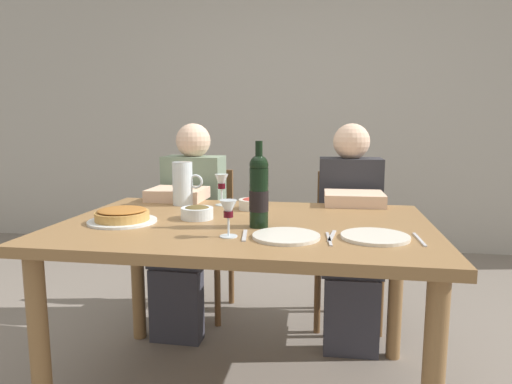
% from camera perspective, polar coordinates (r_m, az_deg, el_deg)
% --- Properties ---
extents(back_wall, '(8.00, 0.10, 2.80)m').
position_cam_1_polar(back_wall, '(4.29, 4.91, 11.82)').
color(back_wall, '#B2ADA3').
rests_on(back_wall, ground).
extents(dining_table, '(1.50, 1.00, 0.76)m').
position_cam_1_polar(dining_table, '(1.89, -1.35, -6.52)').
color(dining_table, olive).
rests_on(dining_table, ground).
extents(wine_bottle, '(0.08, 0.08, 0.34)m').
position_cam_1_polar(wine_bottle, '(1.76, 0.36, 0.12)').
color(wine_bottle, black).
rests_on(wine_bottle, dining_table).
extents(water_pitcher, '(0.15, 0.10, 0.21)m').
position_cam_1_polar(water_pitcher, '(2.28, -9.14, 0.76)').
color(water_pitcher, silver).
rests_on(water_pitcher, dining_table).
extents(baked_tart, '(0.28, 0.28, 0.06)m').
position_cam_1_polar(baked_tart, '(1.94, -16.41, -2.87)').
color(baked_tart, silver).
rests_on(baked_tart, dining_table).
extents(salad_bowl, '(0.14, 0.14, 0.06)m').
position_cam_1_polar(salad_bowl, '(2.14, -0.33, -1.40)').
color(salad_bowl, silver).
rests_on(salad_bowl, dining_table).
extents(olive_bowl, '(0.14, 0.14, 0.06)m').
position_cam_1_polar(olive_bowl, '(1.94, -7.39, -2.48)').
color(olive_bowl, silver).
rests_on(olive_bowl, dining_table).
extents(wine_glass_left_diner, '(0.06, 0.06, 0.13)m').
position_cam_1_polar(wine_glass_left_diner, '(1.62, -3.49, -2.43)').
color(wine_glass_left_diner, silver).
rests_on(wine_glass_left_diner, dining_table).
extents(wine_glass_right_diner, '(0.07, 0.07, 0.15)m').
position_cam_1_polar(wine_glass_right_diner, '(2.24, -4.34, 1.09)').
color(wine_glass_right_diner, silver).
rests_on(wine_glass_right_diner, dining_table).
extents(dinner_plate_left_setting, '(0.24, 0.24, 0.01)m').
position_cam_1_polar(dinner_plate_left_setting, '(1.62, 3.80, -5.54)').
color(dinner_plate_left_setting, silver).
rests_on(dinner_plate_left_setting, dining_table).
extents(dinner_plate_right_setting, '(0.24, 0.24, 0.01)m').
position_cam_1_polar(dinner_plate_right_setting, '(1.66, 14.70, -5.43)').
color(dinner_plate_right_setting, silver).
rests_on(dinner_plate_right_setting, dining_table).
extents(fork_left_setting, '(0.04, 0.16, 0.00)m').
position_cam_1_polar(fork_left_setting, '(1.64, -1.43, -5.46)').
color(fork_left_setting, silver).
rests_on(fork_left_setting, dining_table).
extents(knife_left_setting, '(0.03, 0.18, 0.00)m').
position_cam_1_polar(knife_left_setting, '(1.62, 9.13, -5.82)').
color(knife_left_setting, silver).
rests_on(knife_left_setting, dining_table).
extents(knife_right_setting, '(0.02, 0.18, 0.00)m').
position_cam_1_polar(knife_right_setting, '(1.69, 19.79, -5.61)').
color(knife_right_setting, silver).
rests_on(knife_right_setting, dining_table).
extents(spoon_right_setting, '(0.03, 0.16, 0.00)m').
position_cam_1_polar(spoon_right_setting, '(1.66, 9.50, -5.45)').
color(spoon_right_setting, silver).
rests_on(spoon_right_setting, dining_table).
extents(chair_left, '(0.41, 0.41, 0.87)m').
position_cam_1_polar(chair_left, '(2.87, -6.89, -4.83)').
color(chair_left, brown).
rests_on(chair_left, ground).
extents(diner_left, '(0.34, 0.51, 1.16)m').
position_cam_1_polar(diner_left, '(2.62, -8.45, -3.46)').
color(diner_left, gray).
rests_on(diner_left, ground).
extents(chair_right, '(0.41, 0.41, 0.87)m').
position_cam_1_polar(chair_right, '(2.77, 11.35, -5.44)').
color(chair_right, brown).
rests_on(chair_right, ground).
extents(diner_right, '(0.35, 0.51, 1.16)m').
position_cam_1_polar(diner_right, '(2.51, 11.75, -4.10)').
color(diner_right, '#2D2D33').
rests_on(diner_right, ground).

